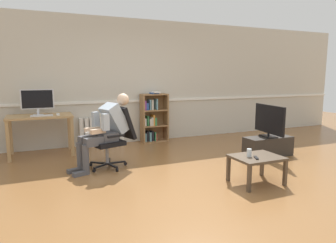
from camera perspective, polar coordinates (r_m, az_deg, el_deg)
ground_plane at (r=4.54m, az=2.55°, el=-10.40°), size 18.00×18.00×0.00m
back_wall at (r=6.77m, az=-7.28°, el=7.48°), size 12.00×0.13×2.70m
computer_desk at (r=6.06m, az=-23.00°, el=0.04°), size 1.14×0.67×0.76m
imac_monitor at (r=6.10m, az=-23.45°, el=3.74°), size 0.58×0.14×0.48m
keyboard at (r=5.91m, az=-22.76°, el=1.04°), size 0.38×0.12×0.02m
computer_mouse at (r=5.94m, az=-20.07°, el=1.28°), size 0.06×0.10×0.03m
bookshelf at (r=6.78m, az=-2.94°, el=0.58°), size 0.60×0.30×1.13m
radiator at (r=6.62m, az=-12.37°, el=-1.78°), size 0.93×0.08×0.61m
office_chair at (r=5.01m, az=-10.08°, el=-2.44°), size 0.78×0.66×0.98m
person_seated at (r=4.92m, az=-11.73°, el=-1.33°), size 1.05×0.59×1.19m
tv_stand at (r=5.92m, az=18.36°, el=-4.47°), size 0.91×0.37×0.36m
tv_screen at (r=5.84m, az=18.60°, el=0.22°), size 0.24×0.86×0.59m
coffee_table at (r=4.37m, az=16.41°, el=-6.99°), size 0.66×0.52×0.38m
drinking_glass at (r=4.29m, az=15.09°, el=-5.72°), size 0.07×0.07×0.11m
spare_remote at (r=4.24m, az=16.33°, el=-6.58°), size 0.10×0.15×0.02m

